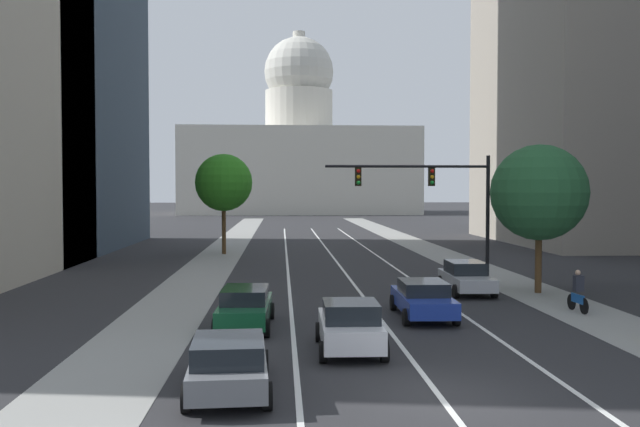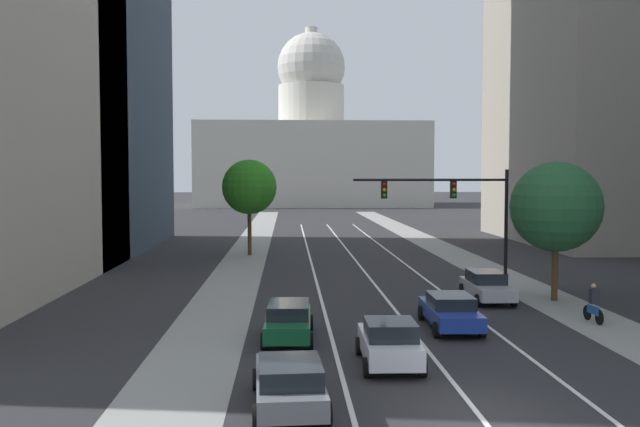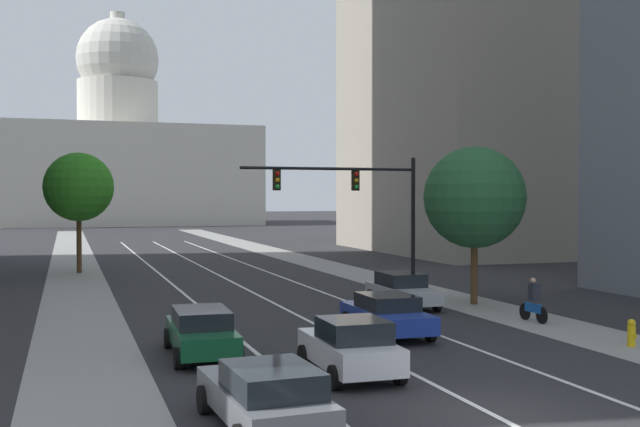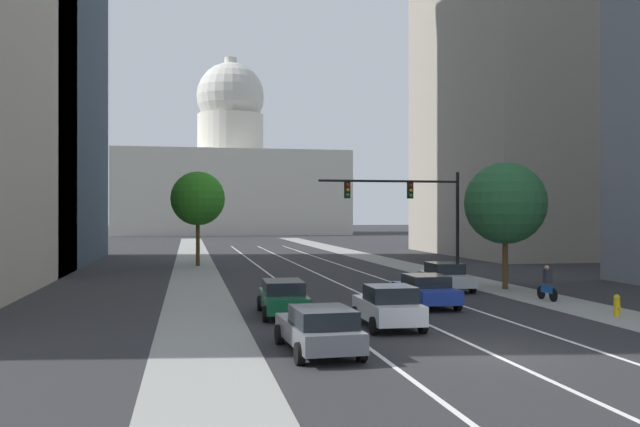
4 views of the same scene
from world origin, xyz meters
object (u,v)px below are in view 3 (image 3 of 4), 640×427
object	(u,v)px
fire_hydrant	(632,333)
street_tree_near_right	(474,198)
car_blue	(387,314)
traffic_signal_mast	(361,197)
street_tree_near_left	(79,187)
car_silver	(402,289)
car_white	(350,347)
capitol_building	(118,160)
car_gray	(265,395)
cyclist	(534,300)
car_green	(201,331)

from	to	relation	value
fire_hydrant	street_tree_near_right	size ratio (longest dim) A/B	0.13
car_blue	street_tree_near_right	xyz separation A→B (m)	(6.86, 5.92, 4.08)
traffic_signal_mast	street_tree_near_left	distance (m)	21.35
car_silver	car_white	xyz separation A→B (m)	(-6.80, -11.59, 0.03)
capitol_building	fire_hydrant	xyz separation A→B (m)	(8.37, -122.15, -11.18)
car_gray	fire_hydrant	bearing A→B (deg)	-72.64
cyclist	fire_hydrant	bearing A→B (deg)	178.22
car_green	car_gray	xyz separation A→B (m)	(0.01, -7.85, -0.02)
car_silver	capitol_building	bearing A→B (deg)	3.88
traffic_signal_mast	street_tree_near_right	xyz separation A→B (m)	(4.21, -3.35, -0.02)
car_green	car_silver	bearing A→B (deg)	-50.78
car_silver	cyclist	bearing A→B (deg)	-148.59
car_white	car_blue	bearing A→B (deg)	-31.26
car_white	street_tree_near_left	size ratio (longest dim) A/B	0.52
car_white	traffic_signal_mast	xyz separation A→B (m)	(6.05, 14.69, 4.05)
car_green	car_gray	world-z (taller)	car_green
car_white	street_tree_near_left	world-z (taller)	street_tree_near_left
car_blue	fire_hydrant	xyz separation A→B (m)	(6.67, -4.48, -0.29)
fire_hydrant	street_tree_near_left	bearing A→B (deg)	118.12
cyclist	car_white	bearing A→B (deg)	118.64
capitol_building	traffic_signal_mast	distance (m)	108.70
car_green	fire_hydrant	world-z (taller)	car_green
fire_hydrant	car_silver	bearing A→B (deg)	107.09
fire_hydrant	traffic_signal_mast	bearing A→B (deg)	106.33
street_tree_near_right	fire_hydrant	bearing A→B (deg)	-91.02
car_silver	fire_hydrant	size ratio (longest dim) A/B	5.24
car_blue	car_white	xyz separation A→B (m)	(-3.40, -5.42, 0.06)
capitol_building	car_white	world-z (taller)	capitol_building
street_tree_near_left	car_white	bearing A→B (deg)	-78.50
car_green	car_silver	xyz separation A→B (m)	(10.20, 7.75, 0.00)
car_blue	fire_hydrant	bearing A→B (deg)	-122.82
traffic_signal_mast	fire_hydrant	size ratio (longest dim) A/B	9.57
street_tree_near_left	car_silver	bearing A→B (deg)	-56.85
car_green	street_tree_near_right	bearing A→B (deg)	-59.21
car_blue	street_tree_near_right	size ratio (longest dim) A/B	0.68
traffic_signal_mast	street_tree_near_right	bearing A→B (deg)	-38.47
capitol_building	fire_hydrant	world-z (taller)	capitol_building
car_blue	traffic_signal_mast	distance (m)	10.48
traffic_signal_mast	fire_hydrant	bearing A→B (deg)	-73.67
car_silver	car_gray	bearing A→B (deg)	148.11
car_green	street_tree_near_right	world-z (taller)	street_tree_near_right
traffic_signal_mast	fire_hydrant	xyz separation A→B (m)	(4.03, -13.74, -4.39)
fire_hydrant	cyclist	world-z (taller)	cyclist
car_silver	street_tree_near_left	size ratio (longest dim) A/B	0.62
traffic_signal_mast	cyclist	world-z (taller)	traffic_signal_mast
capitol_building	car_gray	world-z (taller)	capitol_building
car_green	car_white	world-z (taller)	car_white
car_gray	traffic_signal_mast	bearing A→B (deg)	-29.63
car_green	street_tree_near_left	bearing A→B (deg)	8.28
car_silver	car_gray	distance (m)	18.63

